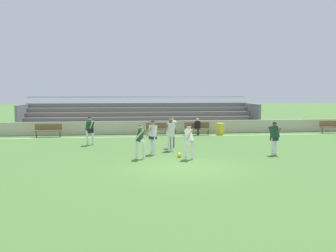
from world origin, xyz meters
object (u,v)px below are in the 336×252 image
bench_near_wall_gap (332,126)px  player_dark_on_ball (140,138)px  spectator_seated (198,125)px  bench_far_right (159,128)px  player_white_trailing_run (171,132)px  bench_centre_sideline (48,129)px  player_dark_challenging (90,128)px  bleacher_stand (142,116)px  player_white_dropping_back (153,134)px  player_white_overlapping (172,129)px  player_white_deep_cover (189,138)px  bench_near_bin (197,127)px  player_dark_pressing_high (274,135)px  trash_bin (220,129)px  soccer_ball (179,155)px

bench_near_wall_gap → player_dark_on_ball: (-14.73, -9.03, 0.41)m
spectator_seated → player_dark_on_ball: (-4.54, -8.92, 0.25)m
bench_far_right → player_white_trailing_run: (-0.10, -6.84, 0.46)m
bench_centre_sideline → player_dark_challenging: player_dark_challenging is taller
bleacher_stand → player_white_dropping_back: 11.86m
bench_centre_sideline → player_white_overlapping: size_ratio=1.05×
bleacher_stand → bench_centre_sideline: bleacher_stand is taller
player_white_deep_cover → player_white_overlapping: bearing=94.5°
bench_far_right → player_white_deep_cover: player_white_deep_cover is taller
bleacher_stand → bench_far_right: 4.14m
bench_near_wall_gap → player_dark_on_ball: size_ratio=1.12×
bench_near_bin → player_white_trailing_run: size_ratio=1.07×
player_white_deep_cover → player_dark_pressing_high: bearing=8.7°
bench_near_wall_gap → bench_centre_sideline: 20.46m
bench_centre_sideline → spectator_seated: (10.26, -0.12, 0.16)m
trash_bin → player_white_trailing_run: 8.22m
bench_far_right → bench_near_wall_gap: same height
player_dark_challenging → player_dark_pressing_high: (9.20, -4.62, -0.01)m
bench_far_right → player_white_dropping_back: bearing=-98.1°
bench_far_right → player_white_trailing_run: size_ratio=1.07×
bench_centre_sideline → player_dark_on_ball: (5.72, -9.03, 0.41)m
bench_near_bin → spectator_seated: (0.00, -0.12, 0.16)m
player_dark_on_ball → player_dark_pressing_high: bearing=2.7°
player_dark_pressing_high → player_white_dropping_back: bearing=171.7°
spectator_seated → player_white_overlapping: (-2.62, -5.69, 0.33)m
player_white_trailing_run → soccer_ball: player_white_trailing_run is taller
bleacher_stand → soccer_ball: size_ratio=83.99×
player_white_trailing_run → player_dark_on_ball: size_ratio=1.04×
player_dark_pressing_high → player_white_trailing_run: size_ratio=0.97×
player_white_dropping_back → soccer_ball: size_ratio=7.64×
bench_near_wall_gap → player_dark_pressing_high: 11.97m
bench_near_bin → player_dark_challenging: bearing=-150.2°
bench_near_bin → soccer_ball: 9.24m
player_white_deep_cover → player_dark_challenging: (-4.84, 5.29, 0.01)m
player_white_dropping_back → player_dark_pressing_high: bearing=-8.3°
bench_near_bin → player_white_dropping_back: (-3.86, -7.87, 0.46)m
bleacher_stand → bench_near_wall_gap: (13.92, -3.98, -0.58)m
player_white_overlapping → trash_bin: bearing=53.3°
trash_bin → player_dark_on_ball: size_ratio=0.52×
soccer_ball → player_white_dropping_back: bearing=140.7°
spectator_seated → player_white_deep_cover: (-2.34, -9.28, 0.26)m
bench_far_right → player_white_deep_cover: size_ratio=1.11×
bench_near_bin → player_dark_challenging: size_ratio=1.10×
bench_near_wall_gap → player_white_dropping_back: player_white_dropping_back is taller
bench_near_bin → bench_far_right: bearing=180.0°
player_dark_challenging → player_dark_pressing_high: 10.29m
player_white_dropping_back → player_dark_challenging: bearing=131.3°
spectator_seated → player_white_deep_cover: bearing=-104.2°
bench_near_bin → player_white_deep_cover: bearing=-104.0°
player_dark_pressing_high → player_white_overlapping: size_ratio=0.95×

